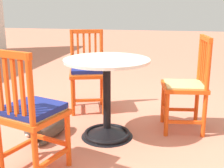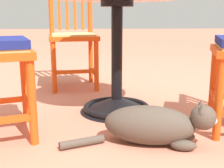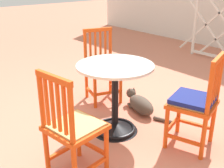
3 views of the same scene
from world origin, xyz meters
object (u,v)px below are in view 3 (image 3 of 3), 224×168
(orange_chair_facing_out, at_px, (102,67))
(tabby_cat, at_px, (140,104))
(orange_chair_at_corner, at_px, (73,129))
(cafe_table, at_px, (115,106))
(orange_chair_near_fence, at_px, (195,103))

(orange_chair_facing_out, bearing_deg, tabby_cat, 13.97)
(orange_chair_facing_out, xyz_separation_m, orange_chair_at_corner, (1.02, -1.09, -0.01))
(cafe_table, bearing_deg, orange_chair_near_fence, 29.60)
(tabby_cat, bearing_deg, cafe_table, -73.57)
(orange_chair_at_corner, bearing_deg, cafe_table, 114.49)
(cafe_table, distance_m, orange_chair_near_fence, 0.79)
(orange_chair_at_corner, xyz_separation_m, tabby_cat, (-0.48, 1.23, -0.34))
(orange_chair_facing_out, height_order, tabby_cat, orange_chair_facing_out)
(tabby_cat, bearing_deg, orange_chair_at_corner, -68.83)
(orange_chair_facing_out, bearing_deg, orange_chair_near_fence, -0.10)
(cafe_table, distance_m, tabby_cat, 0.58)
(cafe_table, height_order, orange_chair_at_corner, orange_chair_at_corner)
(orange_chair_near_fence, bearing_deg, orange_chair_at_corner, -107.94)
(orange_chair_at_corner, bearing_deg, tabby_cat, 111.17)
(orange_chair_near_fence, bearing_deg, cafe_table, -150.40)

